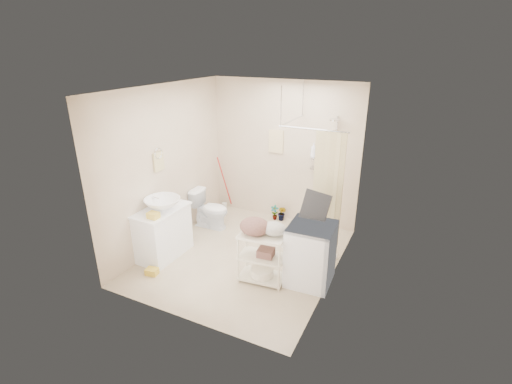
% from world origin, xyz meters
% --- Properties ---
extents(floor, '(3.20, 3.20, 0.00)m').
position_xyz_m(floor, '(0.00, 0.00, 0.00)').
color(floor, '#C6B494').
rests_on(floor, ground).
extents(ceiling, '(2.80, 3.20, 0.04)m').
position_xyz_m(ceiling, '(0.00, 0.00, 2.60)').
color(ceiling, silver).
rests_on(ceiling, ground).
extents(wall_back, '(2.80, 0.04, 2.60)m').
position_xyz_m(wall_back, '(0.00, 1.60, 1.30)').
color(wall_back, beige).
rests_on(wall_back, ground).
extents(wall_front, '(2.80, 0.04, 2.60)m').
position_xyz_m(wall_front, '(0.00, -1.60, 1.30)').
color(wall_front, beige).
rests_on(wall_front, ground).
extents(wall_left, '(0.04, 3.20, 2.60)m').
position_xyz_m(wall_left, '(-1.40, 0.00, 1.30)').
color(wall_left, beige).
rests_on(wall_left, ground).
extents(wall_right, '(0.04, 3.20, 2.60)m').
position_xyz_m(wall_right, '(1.40, 0.00, 1.30)').
color(wall_right, beige).
rests_on(wall_right, ground).
extents(vanity, '(0.53, 0.92, 0.80)m').
position_xyz_m(vanity, '(-1.16, -0.51, 0.40)').
color(vanity, white).
rests_on(vanity, ground).
extents(sink, '(0.61, 0.61, 0.19)m').
position_xyz_m(sink, '(-1.12, -0.51, 0.90)').
color(sink, white).
rests_on(sink, vanity).
extents(counter_basket, '(0.17, 0.13, 0.09)m').
position_xyz_m(counter_basket, '(-1.05, -0.80, 0.85)').
color(counter_basket, gold).
rests_on(counter_basket, vanity).
extents(floor_basket, '(0.28, 0.23, 0.13)m').
position_xyz_m(floor_basket, '(-0.99, -1.03, 0.07)').
color(floor_basket, gold).
rests_on(floor_basket, ground).
extents(toilet, '(0.69, 0.40, 0.70)m').
position_xyz_m(toilet, '(-1.04, 0.66, 0.35)').
color(toilet, white).
rests_on(toilet, ground).
extents(mop, '(0.11, 0.11, 1.10)m').
position_xyz_m(mop, '(-1.24, 1.49, 0.55)').
color(mop, red).
rests_on(mop, ground).
extents(potted_plant_a, '(0.17, 0.13, 0.29)m').
position_xyz_m(potted_plant_a, '(-0.09, 1.44, 0.15)').
color(potted_plant_a, '#9C5F39').
rests_on(potted_plant_a, ground).
extents(potted_plant_b, '(0.20, 0.18, 0.30)m').
position_xyz_m(potted_plant_b, '(0.06, 1.46, 0.15)').
color(potted_plant_b, brown).
rests_on(potted_plant_b, ground).
extents(hanging_towel, '(0.28, 0.03, 0.42)m').
position_xyz_m(hanging_towel, '(-0.15, 1.58, 1.50)').
color(hanging_towel, beige).
rests_on(hanging_towel, wall_back).
extents(towel_ring, '(0.04, 0.22, 0.34)m').
position_xyz_m(towel_ring, '(-1.38, -0.20, 1.47)').
color(towel_ring, '#D7C886').
rests_on(towel_ring, wall_left).
extents(tp_holder, '(0.08, 0.12, 0.14)m').
position_xyz_m(tp_holder, '(-1.36, 0.05, 0.72)').
color(tp_holder, white).
rests_on(tp_holder, wall_left).
extents(shower, '(1.10, 1.10, 2.10)m').
position_xyz_m(shower, '(0.85, 1.05, 1.05)').
color(shower, white).
rests_on(shower, ground).
extents(shampoo_bottle_a, '(0.12, 0.12, 0.25)m').
position_xyz_m(shampoo_bottle_a, '(0.59, 1.51, 1.45)').
color(shampoo_bottle_a, white).
rests_on(shampoo_bottle_a, shower).
extents(shampoo_bottle_b, '(0.11, 0.11, 0.19)m').
position_xyz_m(shampoo_bottle_b, '(0.69, 1.53, 1.41)').
color(shampoo_bottle_b, '#3E62A4').
rests_on(shampoo_bottle_b, shower).
extents(washing_machine, '(0.63, 0.65, 0.88)m').
position_xyz_m(washing_machine, '(1.14, -0.17, 0.44)').
color(washing_machine, white).
rests_on(washing_machine, ground).
extents(laundry_rack, '(0.67, 0.44, 0.88)m').
position_xyz_m(laundry_rack, '(0.52, -0.45, 0.44)').
color(laundry_rack, beige).
rests_on(laundry_rack, ground).
extents(ironing_board, '(0.37, 0.11, 1.31)m').
position_xyz_m(ironing_board, '(1.04, -0.06, 0.66)').
color(ironing_board, black).
rests_on(ironing_board, ground).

